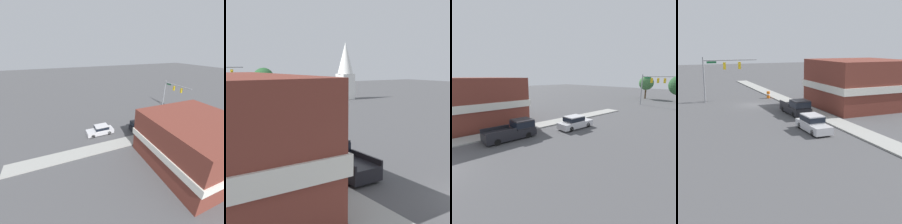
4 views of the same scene
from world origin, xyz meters
TOP-DOWN VIEW (x-y plane):
  - ground_plane at (0.00, 0.00)m, footprint 200.00×200.00m
  - sidewalk_curb at (-5.70, 0.00)m, footprint 2.40×60.00m
  - near_signal_assembly at (3.45, -4.65)m, footprint 8.14×0.49m
  - car_lead at (-1.68, 15.65)m, footprint 1.81×4.80m
  - pickup_truck_parked at (-3.28, 8.10)m, footprint 2.05×5.45m
  - construction_barrel at (-3.90, -4.71)m, footprint 0.56×0.56m
  - corner_brick_building at (-13.10, 6.73)m, footprint 11.69×11.31m

SIDE VIEW (x-z plane):
  - ground_plane at x=0.00m, z-range 0.00..0.00m
  - sidewalk_curb at x=-5.70m, z-range 0.00..0.14m
  - construction_barrel at x=-3.90m, z-range 0.01..1.13m
  - car_lead at x=-1.68m, z-range 0.02..1.68m
  - pickup_truck_parked at x=-3.28m, z-range -0.02..1.93m
  - corner_brick_building at x=-13.10m, z-range -0.02..6.44m
  - near_signal_assembly at x=3.45m, z-range 1.54..8.25m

